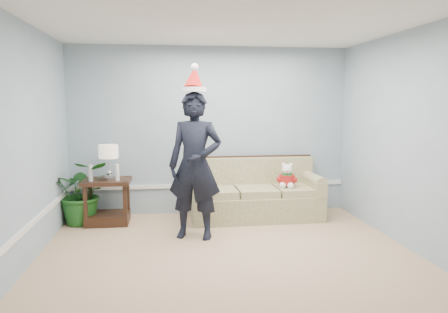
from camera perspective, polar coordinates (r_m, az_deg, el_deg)
name	(u,v)px	position (r m, az deg, el deg)	size (l,w,h in m)	color
room_shell	(234,146)	(4.63, 1.33, 1.39)	(4.54, 5.04, 2.74)	tan
wainscot_trim	(132,206)	(5.91, -11.93, -6.37)	(4.49, 4.99, 0.06)	white
sofa	(255,196)	(6.93, 4.05, -5.22)	(2.02, 0.89, 0.94)	#4B5729
side_table	(108,206)	(6.81, -14.96, -6.31)	(0.70, 0.59, 0.67)	#321912
table_lamp	(109,153)	(6.70, -14.84, 0.44)	(0.29, 0.29, 0.51)	silver
candle_pair	(104,173)	(6.59, -15.40, -2.14)	(0.44, 0.06, 0.24)	silver
houseplant	(83,192)	(6.85, -17.99, -4.43)	(0.87, 0.75, 0.96)	#1B561C
man	(195,166)	(5.79, -3.80, -1.19)	(0.71, 0.47, 1.95)	black
santa_hat	(194,80)	(5.75, -3.91, 9.98)	(0.40, 0.43, 0.37)	white
teddy_bear	(287,178)	(6.86, 8.24, -2.85)	(0.30, 0.30, 0.39)	white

